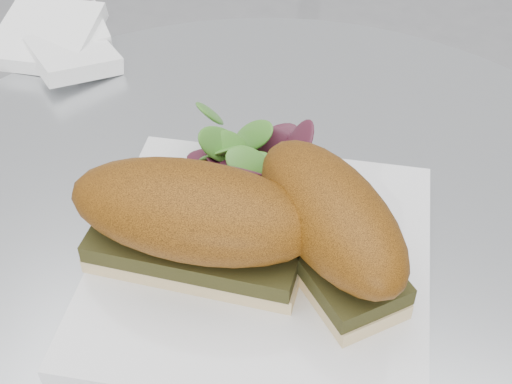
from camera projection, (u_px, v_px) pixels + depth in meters
plate at (261, 264)px, 0.52m from camera, size 0.27×0.27×0.02m
sandwich_left at (194, 220)px, 0.48m from camera, size 0.18×0.09×0.08m
sandwich_right at (330, 224)px, 0.48m from camera, size 0.16×0.16×0.08m
salad at (233, 157)px, 0.56m from camera, size 0.10×0.10×0.05m
napkin at (61, 52)px, 0.73m from camera, size 0.16×0.16×0.02m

